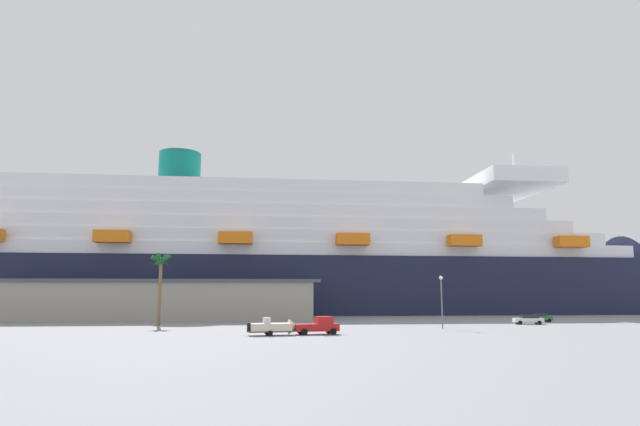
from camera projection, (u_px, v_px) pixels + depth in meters
name	position (u px, v px, depth m)	size (l,w,h in m)	color
ground_plane	(305.00, 319.00, 110.72)	(600.00, 600.00, 0.00)	gray
cruise_ship	(297.00, 261.00, 142.27)	(239.01, 36.99, 51.55)	#191E38
terminal_building	(144.00, 300.00, 108.18)	(71.71, 23.81, 7.91)	gray
pickup_truck	(318.00, 326.00, 66.57)	(5.88, 3.13, 2.20)	red
small_boat_on_trailer	(276.00, 327.00, 65.06)	(6.96, 3.05, 2.15)	#595960
palm_tree	(161.00, 268.00, 87.05)	(3.44, 3.14, 11.78)	brown
street_lamp	(441.00, 294.00, 79.08)	(0.56, 0.56, 7.73)	slate
parked_car_green_wagon	(539.00, 317.00, 97.89)	(4.62, 2.77, 1.58)	#2D723F
parked_car_white_van	(528.00, 319.00, 89.96)	(5.05, 2.78, 1.58)	white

